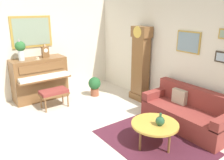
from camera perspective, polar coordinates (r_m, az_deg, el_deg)
ground_plane at (r=5.07m, az=-7.29°, el=-12.61°), size 6.40×6.00×0.10m
wall_left at (r=6.88m, az=-18.54°, el=7.71°), size 0.13×4.90×2.80m
wall_back at (r=5.99m, az=12.78°, el=6.76°), size 5.30×0.13×2.80m
area_rug at (r=4.67m, az=10.13°, el=-14.87°), size 2.10×1.50×0.01m
piano at (r=6.69m, az=-17.46°, el=0.33°), size 0.87×1.44×1.17m
piano_bench at (r=6.05m, az=-14.22°, el=-3.07°), size 0.42×0.70×0.48m
grandfather_clock at (r=6.31m, az=7.07°, el=3.51°), size 0.52×0.34×2.03m
couch at (r=5.27m, az=18.15°, el=-7.76°), size 1.90×0.80×0.84m
coffee_table at (r=4.43m, az=10.59°, el=-10.83°), size 0.88×0.88×0.44m
mantel_clock at (r=6.59m, az=-16.26°, el=6.88°), size 0.13×0.18×0.38m
flower_vase at (r=6.38m, az=-21.78°, el=7.30°), size 0.26×0.26×0.58m
teacup at (r=6.42m, az=-18.02°, el=5.10°), size 0.12×0.12×0.06m
green_jug at (r=4.32m, az=11.86°, el=-9.89°), size 0.17×0.17×0.24m
potted_plant at (r=6.70m, az=-4.35°, el=-1.27°), size 0.36×0.36×0.56m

